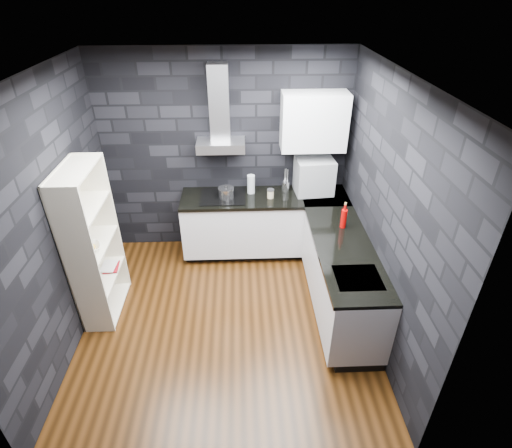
{
  "coord_description": "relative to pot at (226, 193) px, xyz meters",
  "views": [
    {
      "loc": [
        0.19,
        -3.34,
        3.38
      ],
      "look_at": [
        0.35,
        0.45,
        1.0
      ],
      "focal_mm": 28.0,
      "sensor_mm": 36.0,
      "label": 1
    }
  ],
  "objects": [
    {
      "name": "fruit_bowl",
      "position": [
        -1.42,
        -1.12,
        -0.03
      ],
      "size": [
        0.31,
        0.31,
        0.06
      ],
      "primitive_type": "imported",
      "rotation": [
        0.0,
        0.0,
        0.42
      ],
      "color": "white",
      "rests_on": "bookshelf"
    },
    {
      "name": "book_second",
      "position": [
        -1.45,
        -0.86,
        -0.38
      ],
      "size": [
        0.17,
        0.03,
        0.23
      ],
      "primitive_type": "imported",
      "rotation": [
        0.0,
        0.0,
        -0.05
      ],
      "color": "#B2B2B2",
      "rests_on": "bookshelf"
    },
    {
      "name": "wall_back",
      "position": [
        0.0,
        0.36,
        0.38
      ],
      "size": [
        3.2,
        0.05,
        2.7
      ],
      "primitive_type": "cube",
      "color": "black",
      "rests_on": "ground"
    },
    {
      "name": "hood_chimney",
      "position": [
        -0.05,
        0.23,
        1.1
      ],
      "size": [
        0.24,
        0.2,
        0.9
      ],
      "primitive_type": "cube",
      "color": "#BDBCC1",
      "rests_on": "hood_body"
    },
    {
      "name": "upper_cabinet",
      "position": [
        1.1,
        0.16,
        0.88
      ],
      "size": [
        0.8,
        0.35,
        0.7
      ],
      "primitive_type": "cube",
      "color": "white",
      "rests_on": "wall_back"
    },
    {
      "name": "counter_right_top",
      "position": [
        1.29,
        -1.17,
        -0.09
      ],
      "size": [
        0.62,
        1.8,
        0.04
      ],
      "primitive_type": "cube",
      "color": "black",
      "rests_on": "counter_right_cab"
    },
    {
      "name": "toekick_right",
      "position": [
        1.34,
        -1.17,
        -0.92
      ],
      "size": [
        0.5,
        1.78,
        0.1
      ],
      "primitive_type": "cube",
      "color": "black",
      "rests_on": "ground"
    },
    {
      "name": "sink_rim",
      "position": [
        1.3,
        -1.67,
        -0.08
      ],
      "size": [
        0.44,
        0.4,
        0.01
      ],
      "primitive_type": "cube",
      "color": "#BDBCC1",
      "rests_on": "counter_right_top"
    },
    {
      "name": "bookshelf",
      "position": [
        -1.42,
        -1.01,
        -0.07
      ],
      "size": [
        0.44,
        0.84,
        1.8
      ],
      "primitive_type": "cube",
      "rotation": [
        0.0,
        0.0,
        0.12
      ],
      "color": "beige",
      "rests_on": "ground"
    },
    {
      "name": "wall_left",
      "position": [
        -1.62,
        -1.27,
        0.38
      ],
      "size": [
        0.05,
        3.2,
        2.7
      ],
      "primitive_type": "cube",
      "color": "black",
      "rests_on": "ground"
    },
    {
      "name": "appliance_garage",
      "position": [
        1.16,
        0.12,
        0.15
      ],
      "size": [
        0.51,
        0.41,
        0.48
      ],
      "primitive_type": "cube",
      "rotation": [
        0.0,
        0.0,
        0.09
      ],
      "color": "#9EA1A4",
      "rests_on": "counter_back_top"
    },
    {
      "name": "toekick_back",
      "position": [
        0.5,
        0.07,
        -0.92
      ],
      "size": [
        2.18,
        0.5,
        0.1
      ],
      "primitive_type": "cube",
      "color": "black",
      "rests_on": "ground"
    },
    {
      "name": "wall_front",
      "position": [
        0.0,
        -2.89,
        0.38
      ],
      "size": [
        3.2,
        0.05,
        2.7
      ],
      "primitive_type": "cube",
      "color": "black",
      "rests_on": "ground"
    },
    {
      "name": "pot",
      "position": [
        0.0,
        0.0,
        0.0
      ],
      "size": [
        0.26,
        0.26,
        0.12
      ],
      "primitive_type": "cylinder",
      "rotation": [
        0.0,
        0.0,
        -0.42
      ],
      "color": "silver",
      "rests_on": "cooktop"
    },
    {
      "name": "counter_right_cab",
      "position": [
        1.3,
        -1.17,
        -0.49
      ],
      "size": [
        0.6,
        1.8,
        0.76
      ],
      "primitive_type": "cube",
      "color": "silver",
      "rests_on": "ground"
    },
    {
      "name": "counter_corner_top",
      "position": [
        1.3,
        0.03,
        -0.09
      ],
      "size": [
        0.62,
        0.62,
        0.04
      ],
      "primitive_type": "cube",
      "color": "black",
      "rests_on": "counter_right_cab"
    },
    {
      "name": "hood_body",
      "position": [
        -0.05,
        0.16,
        0.59
      ],
      "size": [
        0.6,
        0.34,
        0.12
      ],
      "primitive_type": "cube",
      "color": "#BDBCC1",
      "rests_on": "wall_back"
    },
    {
      "name": "counter_back_top",
      "position": [
        0.5,
        0.02,
        -0.09
      ],
      "size": [
        2.2,
        0.62,
        0.04
      ],
      "primitive_type": "cube",
      "color": "black",
      "rests_on": "counter_back_cab"
    },
    {
      "name": "red_bottle",
      "position": [
        1.36,
        -0.77,
        0.04
      ],
      "size": [
        0.07,
        0.07,
        0.23
      ],
      "primitive_type": "cylinder",
      "rotation": [
        0.0,
        0.0,
        -0.09
      ],
      "color": "#B20303",
      "rests_on": "counter_right_top"
    },
    {
      "name": "ceiling",
      "position": [
        0.0,
        -1.27,
        1.73
      ],
      "size": [
        3.2,
        3.2,
        0.0
      ],
      "primitive_type": "plane",
      "rotation": [
        3.14,
        0.0,
        0.0
      ],
      "color": "white"
    },
    {
      "name": "cooktop",
      "position": [
        -0.05,
        0.03,
        -0.06
      ],
      "size": [
        0.58,
        0.5,
        0.01
      ],
      "primitive_type": "cube",
      "color": "black",
      "rests_on": "counter_back_top"
    },
    {
      "name": "book_red",
      "position": [
        -1.43,
        -0.87,
        -0.4
      ],
      "size": [
        0.17,
        0.04,
        0.23
      ],
      "primitive_type": "imported",
      "rotation": [
        0.0,
        0.0,
        0.1
      ],
      "color": "maroon",
      "rests_on": "bookshelf"
    },
    {
      "name": "glass_vase",
      "position": [
        0.33,
        0.14,
        0.05
      ],
      "size": [
        0.13,
        0.13,
        0.25
      ],
      "primitive_type": "cylinder",
      "rotation": [
        0.0,
        0.0,
        -0.41
      ],
      "color": "silver",
      "rests_on": "counter_back_top"
    },
    {
      "name": "utensil_crock",
      "position": [
        0.79,
        0.17,
        -0.01
      ],
      "size": [
        0.13,
        0.13,
        0.13
      ],
      "primitive_type": "cylinder",
      "rotation": [
        0.0,
        0.0,
        -0.37
      ],
      "color": "silver",
      "rests_on": "counter_back_top"
    },
    {
      "name": "counter_back_cab",
      "position": [
        0.5,
        0.03,
        -0.49
      ],
      "size": [
        2.2,
        0.6,
        0.76
      ],
      "primitive_type": "cube",
      "color": "silver",
      "rests_on": "ground"
    },
    {
      "name": "ground",
      "position": [
        0.0,
        -1.27,
        -0.97
      ],
      "size": [
        3.2,
        3.2,
        0.0
      ],
      "primitive_type": "plane",
      "color": "#42230C"
    },
    {
      "name": "wall_right",
      "position": [
        1.63,
        -1.27,
        0.38
      ],
      "size": [
        0.05,
        3.2,
        2.7
      ],
      "primitive_type": "cube",
      "color": "black",
      "rests_on": "ground"
    },
    {
      "name": "storage_jar",
      "position": [
        0.58,
        -0.02,
        -0.02
      ],
      "size": [
        0.1,
        0.1,
        0.11
      ],
      "primitive_type": "cylinder",
      "rotation": [
        0.0,
        0.0,
        0.17
      ],
      "color": "#C9BB8D",
      "rests_on": "counter_back_top"
    }
  ]
}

